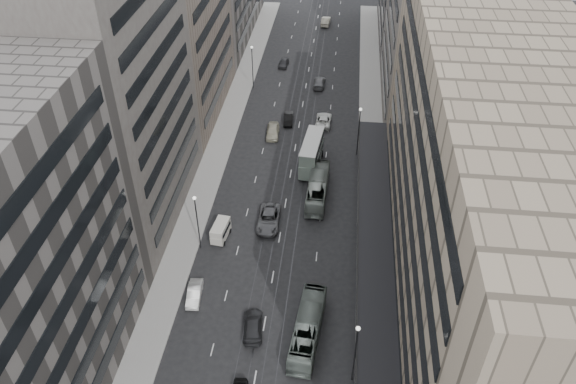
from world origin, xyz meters
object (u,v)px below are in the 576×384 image
at_px(bus_near, 308,328).
at_px(sedan_2, 269,219).
at_px(bus_far, 318,188).
at_px(double_decker, 312,153).
at_px(sedan_1, 194,293).
at_px(panel_van, 221,230).

relative_size(bus_near, sedan_2, 1.75).
xyz_separation_m(bus_far, double_decker, (-1.40, 7.10, 1.02)).
bearing_deg(sedan_1, double_decker, 62.09).
relative_size(bus_near, double_decker, 1.24).
distance_m(panel_van, sedan_2, 6.67).
height_order(bus_near, panel_van, bus_near).
bearing_deg(bus_near, panel_van, -44.15).
xyz_separation_m(bus_far, sedan_2, (-6.03, -6.57, -0.65)).
bearing_deg(panel_van, double_decker, 65.57).
height_order(bus_near, sedan_2, bus_near).
bearing_deg(panel_van, sedan_1, -88.51).
bearing_deg(double_decker, panel_van, -115.81).
bearing_deg(double_decker, sedan_2, -103.03).
relative_size(bus_near, panel_van, 2.81).
bearing_deg(sedan_2, bus_far, 46.31).
distance_m(bus_near, sedan_1, 13.99).
distance_m(bus_near, sedan_2, 18.91).
height_order(double_decker, sedan_1, double_decker).
relative_size(double_decker, panel_van, 2.28).
distance_m(bus_far, double_decker, 7.31).
xyz_separation_m(bus_near, sedan_1, (-13.34, 4.15, -0.80)).
bearing_deg(panel_van, sedan_2, 36.90).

